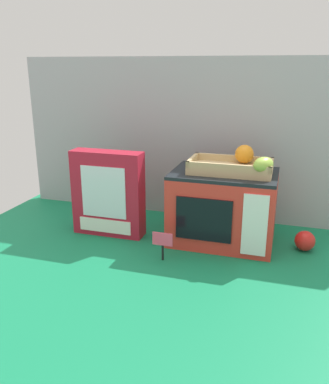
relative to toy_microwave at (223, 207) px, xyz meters
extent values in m
plane|color=#147A4C|center=(-0.13, -0.04, -0.13)|extent=(1.70, 1.70, 0.00)
cube|color=#A0A3A8|center=(-0.13, 0.24, 0.20)|extent=(1.61, 0.03, 0.67)
cube|color=red|center=(0.00, 0.00, -0.01)|extent=(0.37, 0.26, 0.25)
cube|color=black|center=(0.00, 0.00, 0.13)|extent=(0.37, 0.26, 0.01)
cube|color=black|center=(-0.05, -0.13, -0.01)|extent=(0.19, 0.01, 0.15)
cube|color=white|center=(0.13, -0.13, -0.01)|extent=(0.08, 0.01, 0.21)
cube|color=tan|center=(0.02, 0.00, 0.15)|extent=(0.29, 0.16, 0.02)
cube|color=tan|center=(0.02, -0.08, 0.17)|extent=(0.29, 0.01, 0.02)
cube|color=tan|center=(0.02, 0.07, 0.17)|extent=(0.29, 0.01, 0.02)
cube|color=tan|center=(-0.12, 0.00, 0.17)|extent=(0.01, 0.16, 0.02)
cube|color=tan|center=(0.16, 0.00, 0.17)|extent=(0.01, 0.16, 0.02)
ellipsoid|color=#9EC647|center=(0.14, -0.06, 0.18)|extent=(0.09, 0.10, 0.05)
sphere|color=orange|center=(0.06, 0.05, 0.19)|extent=(0.07, 0.07, 0.07)
cube|color=#B2192D|center=(-0.43, -0.06, 0.03)|extent=(0.28, 0.08, 0.33)
cube|color=silver|center=(-0.43, -0.10, 0.05)|extent=(0.18, 0.00, 0.20)
cube|color=white|center=(-0.43, -0.10, -0.09)|extent=(0.21, 0.00, 0.05)
cylinder|color=black|center=(-0.16, -0.22, -0.11)|extent=(0.01, 0.01, 0.06)
cube|color=#F44C6B|center=(-0.16, -0.22, -0.06)|extent=(0.07, 0.00, 0.05)
sphere|color=red|center=(0.30, 0.00, -0.10)|extent=(0.07, 0.07, 0.07)
camera|label=1|loc=(0.20, -1.39, 0.50)|focal=37.53mm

